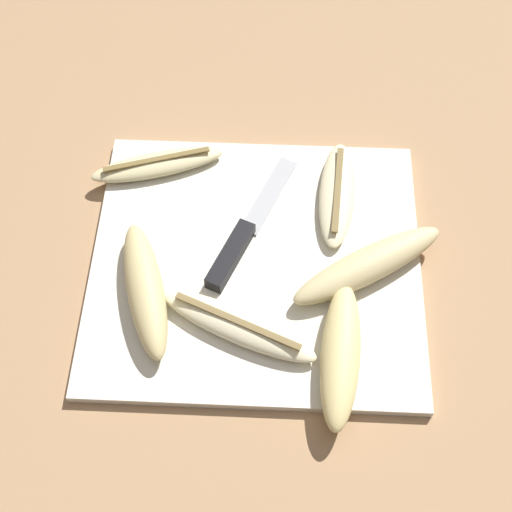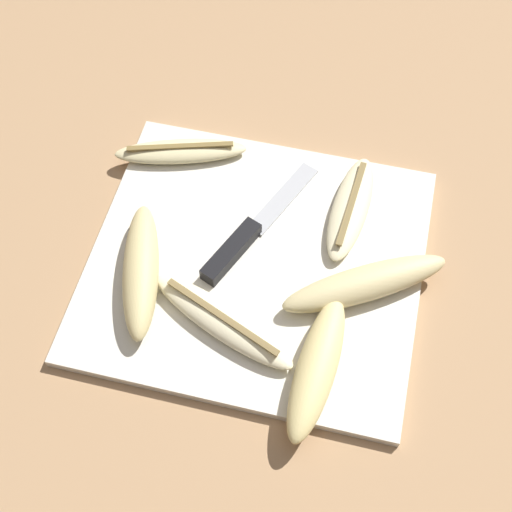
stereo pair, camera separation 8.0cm
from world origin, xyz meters
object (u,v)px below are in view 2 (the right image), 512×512
banana_golden_short (317,367)px  banana_spotted_left (141,270)px  knife (241,243)px  banana_soft_right (181,151)px  banana_bright_far (223,321)px  banana_pale_long (351,208)px  banana_mellow_near (365,283)px

banana_golden_short → banana_spotted_left: same height
knife → banana_soft_right: size_ratio=1.20×
banana_soft_right → banana_bright_far: banana_bright_far is taller
banana_pale_long → banana_mellow_near: banana_mellow_near is taller
banana_golden_short → banana_mellow_near: banana_golden_short is taller
banana_bright_far → banana_mellow_near: bearing=29.0°
banana_mellow_near → knife: bearing=170.7°
banana_soft_right → banana_pale_long: same height
knife → banana_golden_short: banana_golden_short is taller
knife → banana_soft_right: 0.15m
banana_golden_short → banana_mellow_near: bearing=73.3°
banana_pale_long → banana_spotted_left: banana_spotted_left is taller
banana_spotted_left → banana_mellow_near: (0.24, 0.04, -0.00)m
banana_golden_short → banana_spotted_left: (-0.21, 0.07, 0.00)m
banana_bright_far → banana_mellow_near: banana_mellow_near is taller
banana_golden_short → banana_spotted_left: bearing=162.3°
banana_pale_long → banana_spotted_left: size_ratio=0.89×
banana_bright_far → banana_mellow_near: 0.16m
banana_soft_right → banana_pale_long: 0.22m
banana_pale_long → banana_spotted_left: (-0.21, -0.14, 0.01)m
banana_bright_far → banana_mellow_near: size_ratio=0.99×
banana_soft_right → banana_golden_short: banana_golden_short is taller
knife → banana_golden_short: size_ratio=1.18×
banana_spotted_left → banana_mellow_near: 0.25m
banana_pale_long → banana_mellow_near: 0.11m
banana_pale_long → banana_bright_far: (-0.11, -0.18, 0.00)m
banana_golden_short → banana_bright_far: bearing=163.8°
banana_golden_short → banana_bright_far: (-0.11, 0.03, -0.01)m
banana_pale_long → banana_golden_short: (-0.00, -0.21, 0.01)m
banana_soft_right → banana_golden_short: bearing=-48.4°
banana_bright_far → banana_spotted_left: size_ratio=1.04×
banana_soft_right → banana_mellow_near: banana_mellow_near is taller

